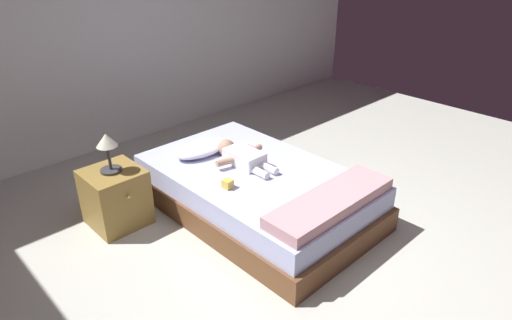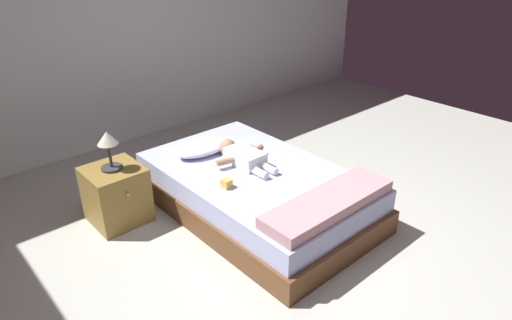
# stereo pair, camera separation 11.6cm
# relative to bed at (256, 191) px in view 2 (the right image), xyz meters

# --- Properties ---
(ground_plane) EXTENTS (8.00, 8.00, 0.00)m
(ground_plane) POSITION_rel_bed_xyz_m (-0.14, -0.81, -0.19)
(ground_plane) COLOR #AEAFA4
(wall_behind_bed) EXTENTS (8.00, 0.12, 2.70)m
(wall_behind_bed) POSITION_rel_bed_xyz_m (-0.14, 2.19, 1.16)
(wall_behind_bed) COLOR silver
(wall_behind_bed) RESTS_ON ground_plane
(bed) EXTENTS (1.25, 2.04, 0.39)m
(bed) POSITION_rel_bed_xyz_m (0.00, 0.00, 0.00)
(bed) COLOR brown
(bed) RESTS_ON ground_plane
(pillow) EXTENTS (0.55, 0.29, 0.10)m
(pillow) POSITION_rel_bed_xyz_m (-0.12, 0.58, 0.25)
(pillow) COLOR white
(pillow) RESTS_ON bed
(baby) EXTENTS (0.51, 0.65, 0.15)m
(baby) POSITION_rel_bed_xyz_m (0.01, 0.19, 0.26)
(baby) COLOR white
(baby) RESTS_ON bed
(toothbrush) EXTENTS (0.05, 0.16, 0.02)m
(toothbrush) POSITION_rel_bed_xyz_m (0.30, 0.35, 0.21)
(toothbrush) COLOR #B52EA6
(toothbrush) RESTS_ON bed
(nightstand) EXTENTS (0.44, 0.47, 0.48)m
(nightstand) POSITION_rel_bed_xyz_m (-0.96, 0.66, 0.05)
(nightstand) COLOR olive
(nightstand) RESTS_ON ground_plane
(lamp) EXTENTS (0.17, 0.17, 0.33)m
(lamp) POSITION_rel_bed_xyz_m (-0.96, 0.66, 0.52)
(lamp) COLOR #333338
(lamp) RESTS_ON nightstand
(blanket) EXTENTS (1.12, 0.33, 0.09)m
(blanket) POSITION_rel_bed_xyz_m (-0.00, -0.79, 0.25)
(blanket) COLOR #BB8990
(blanket) RESTS_ON bed
(toy_block) EXTENTS (0.08, 0.08, 0.07)m
(toy_block) POSITION_rel_bed_xyz_m (-0.36, -0.06, 0.23)
(toy_block) COLOR gold
(toy_block) RESTS_ON bed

